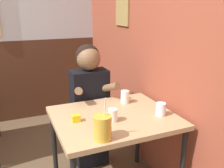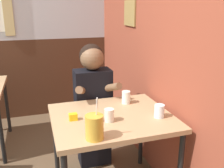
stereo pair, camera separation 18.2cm
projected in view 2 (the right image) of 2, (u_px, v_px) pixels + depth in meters
brick_wall_right at (138, 24)px, 2.55m from camera, size 0.08×4.31×2.70m
back_wall at (4, 20)px, 3.23m from camera, size 5.66×0.09×2.70m
main_table at (112, 124)px, 1.92m from camera, size 0.90×0.76×0.73m
person_seated at (93, 102)px, 2.38m from camera, size 0.42×0.41×1.20m
cocktail_pitcher at (94, 127)px, 1.54m from camera, size 0.11×0.11×0.28m
glass_near_pitcher at (159, 111)px, 1.85m from camera, size 0.08×0.08×0.10m
glass_center at (126, 97)px, 2.12m from camera, size 0.07×0.07×0.11m
glass_far_side at (109, 115)px, 1.79m from camera, size 0.07×0.07×0.09m
condiment_ketchup at (95, 119)px, 1.78m from camera, size 0.06×0.04×0.05m
condiment_mustard at (73, 117)px, 1.81m from camera, size 0.06×0.04×0.05m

